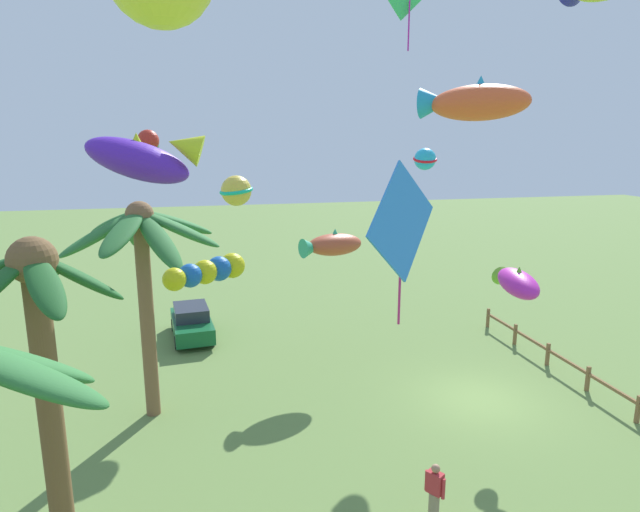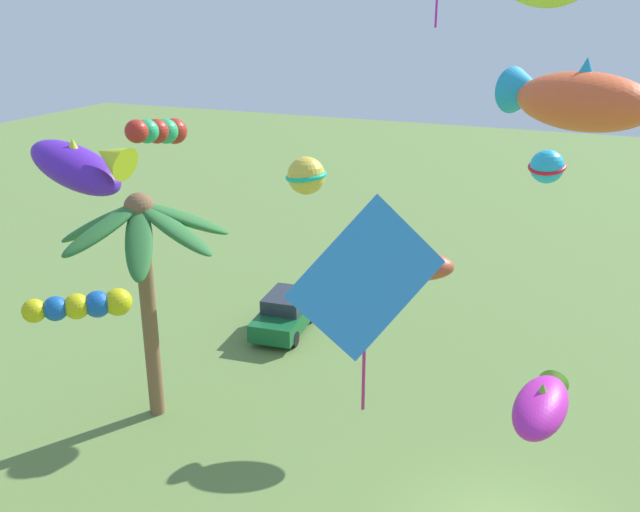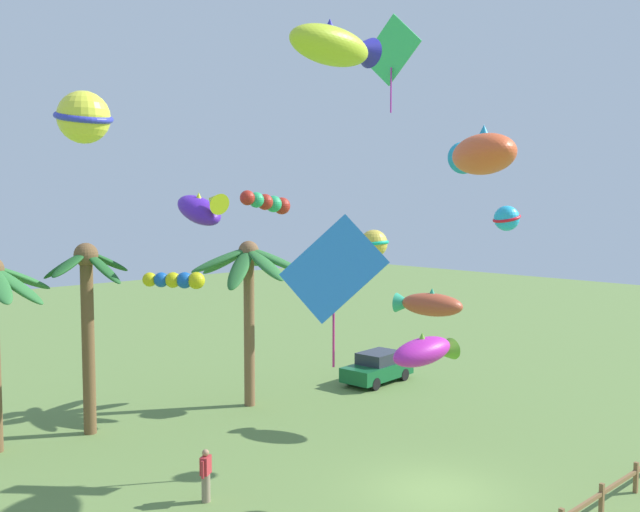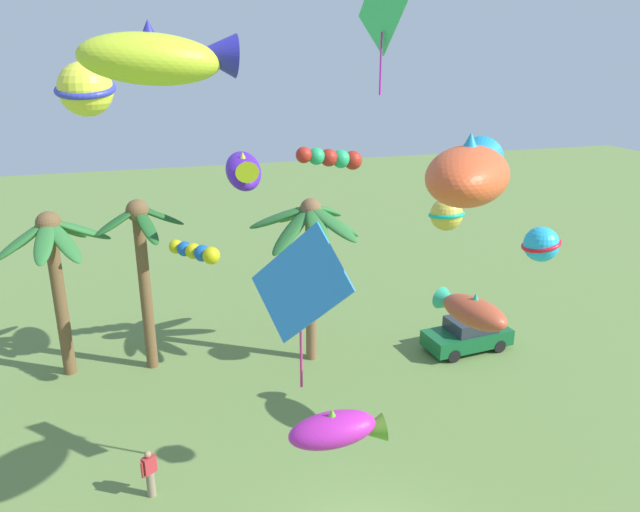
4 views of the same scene
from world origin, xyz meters
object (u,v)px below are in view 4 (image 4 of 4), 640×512
object	(u,v)px
kite_ball_2	(85,89)
kite_ball_6	(541,244)
parked_car_0	(468,334)
spectator_0	(150,473)
palm_tree_0	(142,250)
palm_tree_1	(311,234)
palm_tree_2	(53,252)
kite_fish_5	(470,172)
kite_ball_4	(446,214)
kite_fish_0	(471,310)
kite_fish_1	(160,58)
kite_tube_3	(332,158)
kite_fish_11	(244,170)
kite_diamond_10	(382,9)
kite_diamond_9	(300,286)
kite_fish_7	(338,429)
kite_tube_8	(196,252)

from	to	relation	value
kite_ball_2	kite_ball_6	size ratio (longest dim) A/B	1.93
parked_car_0	spectator_0	distance (m)	15.17
palm_tree_0	kite_ball_2	distance (m)	7.06
palm_tree_1	palm_tree_2	bearing A→B (deg)	170.24
spectator_0	kite_fish_5	distance (m)	12.89
palm_tree_0	kite_ball_4	distance (m)	12.14
parked_car_0	kite_fish_0	world-z (taller)	kite_fish_0
palm_tree_1	kite_ball_2	size ratio (longest dim) A/B	3.24
parked_car_0	spectator_0	bearing A→B (deg)	-157.78
kite_ball_6	kite_fish_1	bearing A→B (deg)	-177.07
palm_tree_1	parked_car_0	distance (m)	8.66
palm_tree_0	kite_ball_2	bearing A→B (deg)	-114.15
kite_ball_2	kite_ball_4	xyz separation A→B (m)	(12.28, -1.94, -4.62)
kite_tube_3	kite_ball_4	xyz separation A→B (m)	(3.55, -3.01, -1.80)
kite_ball_2	kite_fish_11	size ratio (longest dim) A/B	0.69
kite_ball_2	kite_tube_3	world-z (taller)	kite_ball_2
palm_tree_1	parked_car_0	size ratio (longest dim) A/B	1.79
parked_car_0	kite_fish_0	distance (m)	7.98
palm_tree_1	kite_diamond_10	distance (m)	11.74
kite_ball_2	palm_tree_0	bearing A→B (deg)	65.85
kite_fish_5	kite_diamond_9	distance (m)	5.97
palm_tree_0	parked_car_0	bearing A→B (deg)	-10.48
kite_fish_7	kite_diamond_10	xyz separation A→B (m)	(2.06, 3.14, 9.21)
kite_fish_1	kite_fish_7	bearing A→B (deg)	-7.00
spectator_0	kite_fish_0	xyz separation A→B (m)	(10.46, -0.08, 4.06)
palm_tree_2	kite_diamond_9	xyz separation A→B (m)	(7.60, -9.44, 1.30)
kite_tube_3	kite_tube_8	distance (m)	6.53
kite_ball_2	kite_fish_0	bearing A→B (deg)	-26.57
parked_car_0	kite_ball_2	xyz separation A→B (m)	(-14.94, -0.14, 10.94)
spectator_0	kite_fish_7	world-z (taller)	kite_fish_7
spectator_0	kite_ball_2	xyz separation A→B (m)	(-0.89, 5.60, 10.88)
kite_diamond_10	kite_fish_11	world-z (taller)	kite_diamond_10
kite_fish_0	kite_diamond_9	bearing A→B (deg)	-173.44
palm_tree_0	spectator_0	world-z (taller)	palm_tree_0
spectator_0	kite_tube_3	xyz separation A→B (m)	(7.84, 6.67, 8.05)
kite_fish_11	kite_diamond_9	bearing A→B (deg)	-87.87
kite_fish_11	kite_ball_4	bearing A→B (deg)	-21.59
kite_ball_2	kite_ball_6	bearing A→B (deg)	-40.91
kite_ball_6	kite_fish_7	bearing A→B (deg)	-171.26
kite_fish_7	kite_diamond_10	size ratio (longest dim) A/B	0.77
kite_fish_0	kite_tube_3	distance (m)	8.27
kite_diamond_9	kite_ball_4	bearing A→B (deg)	32.88
spectator_0	kite_diamond_9	distance (m)	7.43
kite_ball_6	palm_tree_2	bearing A→B (deg)	136.13
kite_fish_0	kite_diamond_10	size ratio (longest dim) A/B	0.93
kite_ball_6	kite_diamond_10	world-z (taller)	kite_diamond_10
palm_tree_0	kite_ball_6	bearing A→B (deg)	-51.38
kite_fish_5	kite_ball_2	bearing A→B (deg)	129.76
spectator_0	parked_car_0	bearing A→B (deg)	22.22
kite_diamond_9	parked_car_0	bearing A→B (deg)	34.40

